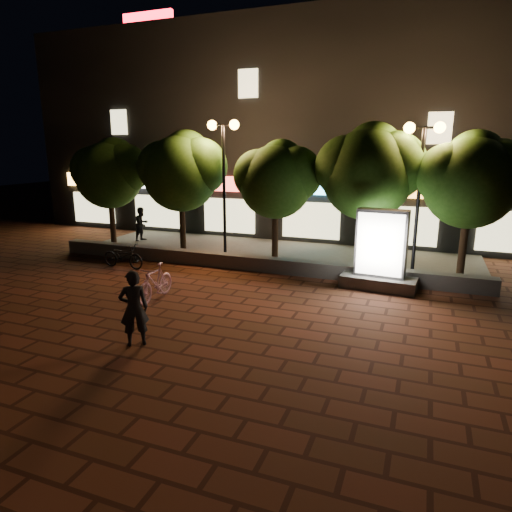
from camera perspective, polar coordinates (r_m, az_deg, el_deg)
The scene contains 16 objects.
ground at distance 12.58m, azimuth -7.70°, elevation -6.27°, with size 80.00×80.00×0.00m, color #5B2B1C.
retaining_wall at distance 15.96m, azimuth -0.88°, elevation -0.87°, with size 16.00×0.45×0.50m, color slate.
sidewalk at distance 18.29m, azimuth 2.03°, elevation 0.34°, with size 16.00×5.00×0.08m, color slate.
building_block at distance 24.04m, azimuth 7.34°, elevation 15.36°, with size 28.00×8.12×11.30m.
tree_far_left at distance 20.29m, azimuth -18.13°, elevation 10.30°, with size 3.36×2.80×4.63m.
tree_left at distance 18.30m, azimuth -9.42°, elevation 10.96°, with size 3.60×3.00×4.89m.
tree_mid at distance 16.66m, azimuth 2.77°, elevation 10.08°, with size 3.24×2.70×4.50m.
tree_right at distance 15.93m, azimuth 14.36°, elevation 10.77°, with size 3.72×3.10×5.07m.
tree_far_right at distance 15.88m, azimuth 25.97°, elevation 9.10°, with size 3.48×2.90×4.76m.
street_lamp_left at distance 17.14m, azimuth -4.18°, elevation 12.88°, with size 1.26×0.36×5.18m.
street_lamp_right at distance 15.54m, azimuth 20.45°, elevation 11.49°, with size 1.26×0.36×4.98m.
ad_kiosk at distance 14.27m, azimuth 15.65°, elevation -0.08°, with size 2.36×1.33×2.46m.
scooter_pink at distance 13.09m, azimuth -12.76°, elevation -3.30°, with size 0.49×1.72×1.03m, color #E89BBB.
rider at distance 10.15m, azimuth -15.36°, elevation -6.47°, with size 0.63×0.41×1.72m, color black.
scooter_parked at distance 16.83m, azimuth -16.67°, elevation 0.02°, with size 0.60×1.72×0.90m, color black.
pedestrian at distance 21.14m, azimuth -14.40°, elevation 4.00°, with size 0.75×0.59×1.55m, color black.
Camera 1 is at (5.75, -10.33, 4.28)m, focal length 31.25 mm.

